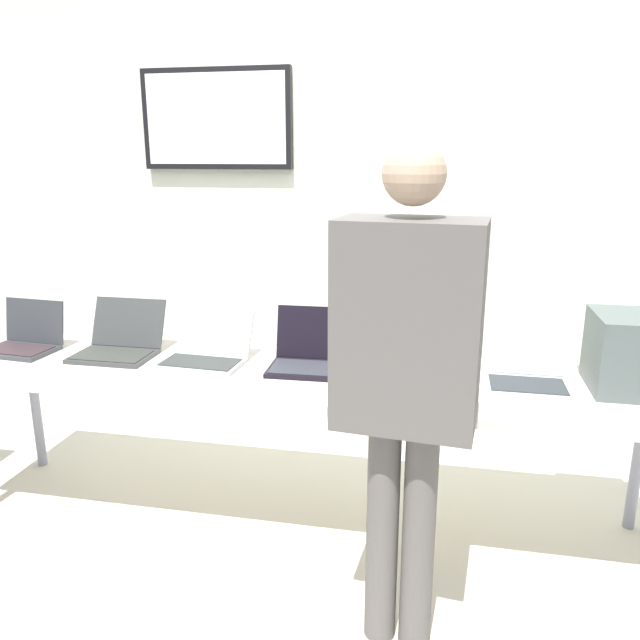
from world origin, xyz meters
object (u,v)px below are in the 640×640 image
Objects in this scene: equipment_box at (636,353)px; laptop_station_1 at (119,343)px; workbench at (296,382)px; laptop_station_2 at (207,351)px; laptop_station_3 at (312,355)px; laptop_station_4 at (416,363)px; laptop_station_5 at (526,371)px; laptop_station_0 at (25,339)px; person at (407,361)px.

equipment_box is 2.27m from laptop_station_1.
workbench is 8.40× the size of laptop_station_2.
laptop_station_4 is at bearing -1.44° from laptop_station_3.
laptop_station_5 reaches higher than laptop_station_2.
laptop_station_3 is at bearing 1.13° from laptop_station_0.
laptop_station_3 reaches higher than laptop_station_1.
person is at bearing -141.53° from equipment_box.
workbench is at bearing -5.41° from laptop_station_1.
laptop_station_3 is (0.06, 0.08, 0.10)m from workbench.
laptop_station_2 is (0.45, -0.02, -0.01)m from laptop_station_1.
equipment_box is 1.12m from person.
person reaches higher than laptop_station_1.
laptop_station_1 is at bearing 177.13° from laptop_station_2.
laptop_station_1 is (-0.88, 0.08, 0.10)m from workbench.
laptop_station_4 is at bearing -0.52° from laptop_station_1.
laptop_station_2 is at bearing -179.72° from equipment_box.
laptop_station_1 is 1.58m from person.
laptop_station_2 is 1.40m from laptop_station_5.
equipment_box is 0.43m from laptop_station_5.
workbench is 9.87× the size of laptop_station_5.
laptop_station_0 is 0.94× the size of laptop_station_3.
laptop_station_1 reaches higher than laptop_station_5.
laptop_station_1 is 0.45m from laptop_station_2.
laptop_station_5 is at bearing -0.78° from laptop_station_1.
laptop_station_2 is at bearing 0.41° from laptop_station_0.
laptop_station_4 is 0.73m from person.
equipment_box is 1.00× the size of laptop_station_0.
workbench is at bearing 129.56° from person.
workbench is 0.97m from laptop_station_5.
laptop_station_3 is at bearing -0.07° from laptop_station_1.
person is at bearing -57.05° from laptop_station_3.
laptop_station_1 is 1.03× the size of laptop_station_4.
laptop_station_0 reaches higher than laptop_station_2.
laptop_station_2 is (-0.43, 0.06, 0.10)m from workbench.
laptop_station_5 is 0.85m from person.
equipment_box reaches higher than laptop_station_3.
laptop_station_4 is (1.40, -0.01, 0.00)m from laptop_station_1.
person is at bearing -50.44° from workbench.
equipment_box is 1.82m from laptop_station_2.
laptop_station_3 is at bearing 179.46° from equipment_box.
laptop_station_2 is (-1.82, -0.01, -0.10)m from equipment_box.
laptop_station_1 is at bearing 153.21° from person.
equipment_box is 0.94× the size of laptop_station_3.
person is (0.51, -0.62, 0.34)m from workbench.
laptop_station_4 is (0.52, 0.07, 0.10)m from workbench.
laptop_station_1 is 0.98× the size of laptop_station_3.
laptop_station_0 is at bearing -179.67° from equipment_box.
equipment_box reaches higher than laptop_station_0.
laptop_station_2 is at bearing -177.52° from laptop_station_3.
person is at bearing -90.24° from laptop_station_4.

